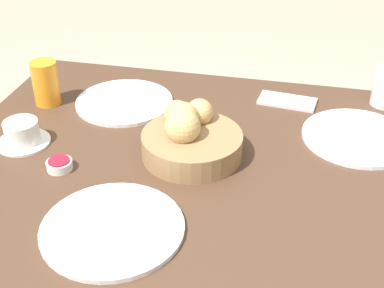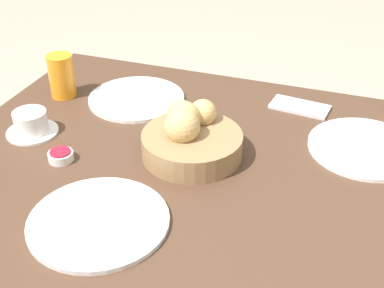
% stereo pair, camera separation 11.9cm
% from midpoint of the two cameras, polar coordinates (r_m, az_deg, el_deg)
% --- Properties ---
extents(dining_table, '(1.22, 0.93, 0.73)m').
position_cam_midpoint_polar(dining_table, '(1.23, -0.58, -6.44)').
color(dining_table, '#4C3323').
rests_on(dining_table, ground_plane).
extents(bread_basket, '(0.23, 0.23, 0.12)m').
position_cam_midpoint_polar(bread_basket, '(1.19, -3.12, 0.73)').
color(bread_basket, '#99754C').
rests_on(bread_basket, dining_table).
extents(plate_near_left, '(0.26, 0.26, 0.01)m').
position_cam_midpoint_polar(plate_near_left, '(1.31, 14.81, 0.65)').
color(plate_near_left, white).
rests_on(plate_near_left, dining_table).
extents(plate_near_right, '(0.26, 0.26, 0.01)m').
position_cam_midpoint_polar(plate_near_right, '(1.44, -9.60, 4.38)').
color(plate_near_right, white).
rests_on(plate_near_right, dining_table).
extents(plate_far_center, '(0.27, 0.27, 0.01)m').
position_cam_midpoint_polar(plate_far_center, '(1.02, -11.84, -8.91)').
color(plate_far_center, white).
rests_on(plate_far_center, dining_table).
extents(juice_glass, '(0.07, 0.07, 0.12)m').
position_cam_midpoint_polar(juice_glass, '(1.46, -17.63, 6.16)').
color(juice_glass, orange).
rests_on(juice_glass, dining_table).
extents(coffee_cup, '(0.12, 0.12, 0.06)m').
position_cam_midpoint_polar(coffee_cup, '(1.32, -20.18, 0.94)').
color(coffee_cup, white).
rests_on(coffee_cup, dining_table).
extents(jam_bowl_berry, '(0.06, 0.06, 0.02)m').
position_cam_midpoint_polar(jam_bowl_berry, '(1.21, -16.74, -2.21)').
color(jam_bowl_berry, white).
rests_on(jam_bowl_berry, dining_table).
extents(cell_phone, '(0.16, 0.09, 0.01)m').
position_cam_midpoint_polar(cell_phone, '(1.44, 7.79, 4.48)').
color(cell_phone, silver).
rests_on(cell_phone, dining_table).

